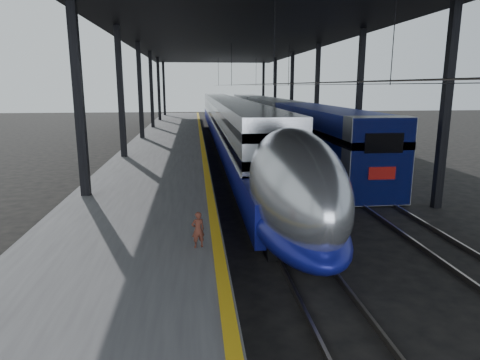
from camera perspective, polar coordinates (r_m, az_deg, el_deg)
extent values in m
plane|color=black|center=(13.89, -0.33, -10.51)|extent=(160.00, 160.00, 0.00)
cube|color=#4C4C4F|center=(33.17, -9.86, 3.73)|extent=(6.00, 80.00, 1.00)
cube|color=gold|center=(33.03, -5.03, 4.72)|extent=(0.30, 80.00, 0.01)
cube|color=slate|center=(33.26, -1.58, 3.20)|extent=(0.08, 80.00, 0.16)
cube|color=slate|center=(33.40, 0.88, 3.24)|extent=(0.08, 80.00, 0.16)
cube|color=slate|center=(34.01, 6.86, 3.32)|extent=(0.08, 80.00, 0.16)
cube|color=slate|center=(34.36, 9.20, 3.34)|extent=(0.08, 80.00, 0.16)
cube|color=black|center=(18.32, -20.61, 8.79)|extent=(0.35, 0.35, 9.00)
cube|color=black|center=(20.82, 25.75, 8.70)|extent=(0.35, 0.35, 9.00)
cube|color=black|center=(28.11, -15.57, 10.12)|extent=(0.35, 0.35, 9.00)
cube|color=black|center=(29.80, 15.60, 10.23)|extent=(0.35, 0.35, 9.00)
cube|color=black|center=(38.01, -13.13, 10.74)|extent=(0.35, 0.35, 9.00)
cube|color=black|center=(39.28, 10.20, 10.91)|extent=(0.35, 0.35, 9.00)
cube|color=black|center=(47.95, -11.70, 11.09)|extent=(0.35, 0.35, 9.00)
cube|color=black|center=(48.96, 6.91, 11.28)|extent=(0.35, 0.35, 9.00)
cube|color=black|center=(57.92, -10.75, 11.32)|extent=(0.35, 0.35, 9.00)
cube|color=black|center=(58.75, 4.70, 11.50)|extent=(0.35, 0.35, 9.00)
cube|color=black|center=(67.89, -10.09, 11.48)|extent=(0.35, 0.35, 9.00)
cube|color=black|center=(68.60, 3.12, 11.66)|extent=(0.35, 0.35, 9.00)
cube|color=black|center=(33.11, -0.55, 19.09)|extent=(18.00, 75.00, 0.45)
cylinder|color=slate|center=(32.89, -0.36, 12.58)|extent=(0.03, 74.00, 0.03)
cylinder|color=slate|center=(33.76, 8.32, 12.45)|extent=(0.03, 74.00, 0.03)
cube|color=#A9ABB0|center=(45.43, -1.93, 8.43)|extent=(2.83, 57.00, 3.91)
cube|color=navy|center=(44.04, -1.78, 6.71)|extent=(2.91, 62.00, 1.51)
cube|color=silver|center=(45.46, -1.93, 7.88)|extent=(2.93, 57.00, 0.10)
cube|color=black|center=(45.36, -1.95, 9.85)|extent=(2.87, 57.00, 0.41)
cube|color=black|center=(45.43, -1.93, 8.43)|extent=(2.87, 57.00, 0.41)
ellipsoid|color=#A9ABB0|center=(14.47, 7.18, -0.91)|extent=(2.83, 8.40, 3.91)
ellipsoid|color=navy|center=(14.77, 7.06, -5.16)|extent=(2.91, 8.40, 1.66)
ellipsoid|color=black|center=(11.85, 10.12, -0.12)|extent=(1.47, 2.20, 0.88)
cube|color=black|center=(15.02, 6.98, -7.98)|extent=(2.15, 2.60, 0.40)
cube|color=black|center=(36.23, -0.82, 4.16)|extent=(2.15, 2.60, 0.40)
cube|color=navy|center=(28.36, 11.00, 5.45)|extent=(2.91, 18.00, 3.95)
cube|color=gray|center=(20.56, 17.78, 2.49)|extent=(2.96, 1.20, 4.00)
cube|color=black|center=(19.87, 18.66, 4.69)|extent=(1.77, 0.06, 0.88)
cube|color=#980F0B|center=(20.08, 18.40, 0.87)|extent=(1.25, 0.06, 0.57)
cube|color=gray|center=(46.78, 4.19, 8.31)|extent=(2.91, 18.00, 3.95)
cube|color=gray|center=(65.53, 1.22, 9.52)|extent=(2.91, 18.00, 3.95)
cube|color=black|center=(23.10, 15.11, -1.11)|extent=(2.29, 2.40, 0.36)
cube|color=black|center=(44.02, 4.84, 5.56)|extent=(2.29, 2.40, 0.36)
imported|color=#55281C|center=(12.00, -5.62, -6.60)|extent=(0.43, 0.35, 1.03)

